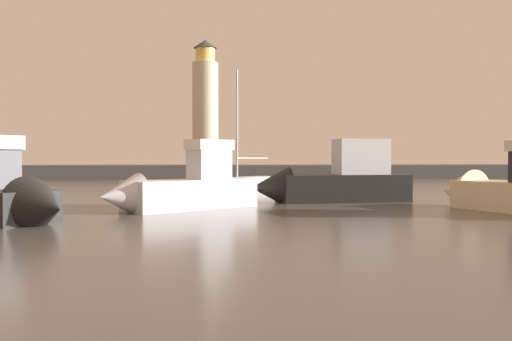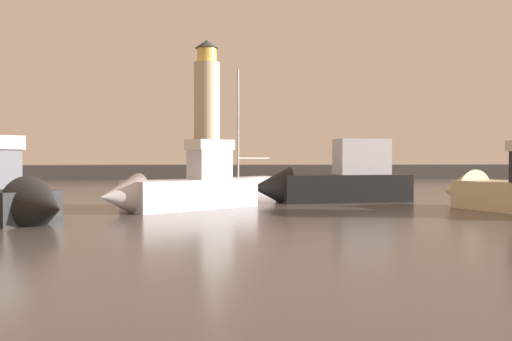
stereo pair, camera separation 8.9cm
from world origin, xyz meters
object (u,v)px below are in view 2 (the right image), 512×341
object	(u,v)px
motorboat_1	(330,182)
motorboat_2	(4,194)
motorboat_4	(512,188)
motorboat_3	(179,189)
sailboat_moored	(244,184)
lighthouse	(207,106)

from	to	relation	value
motorboat_1	motorboat_2	distance (m)	15.51
motorboat_4	motorboat_1	bearing A→B (deg)	138.51
motorboat_3	sailboat_moored	bearing A→B (deg)	72.15
motorboat_2	motorboat_4	world-z (taller)	motorboat_2
lighthouse	motorboat_1	distance (m)	33.94
motorboat_1	motorboat_3	size ratio (longest dim) A/B	1.18
lighthouse	motorboat_2	world-z (taller)	lighthouse
motorboat_2	motorboat_4	distance (m)	20.17
motorboat_1	motorboat_4	world-z (taller)	motorboat_1
motorboat_1	motorboat_4	size ratio (longest dim) A/B	1.06
motorboat_2	sailboat_moored	xyz separation A→B (m)	(9.91, 15.95, -0.43)
motorboat_4	sailboat_moored	bearing A→B (deg)	125.52
motorboat_2	lighthouse	bearing A→B (deg)	78.85
lighthouse	motorboat_3	bearing A→B (deg)	-92.97
motorboat_2	motorboat_1	bearing A→B (deg)	28.43
motorboat_4	motorboat_3	bearing A→B (deg)	170.99
lighthouse	motorboat_1	bearing A→B (deg)	-80.06
sailboat_moored	motorboat_1	bearing A→B (deg)	-66.45
motorboat_1	lighthouse	bearing A→B (deg)	99.94
motorboat_2	motorboat_3	bearing A→B (deg)	32.92
lighthouse	motorboat_2	bearing A→B (deg)	-101.15
motorboat_1	motorboat_3	world-z (taller)	motorboat_1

